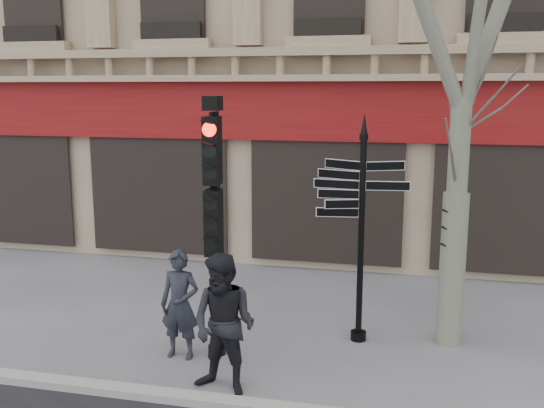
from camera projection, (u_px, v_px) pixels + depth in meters
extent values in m
plane|color=#5C5B60|center=(279.00, 364.00, 9.11)|extent=(80.00, 80.00, 0.00)
cube|color=#9A9891|center=(255.00, 407.00, 7.76)|extent=(80.00, 0.25, 0.12)
cube|color=#680A0E|center=(327.00, 111.00, 13.11)|extent=(28.00, 0.25, 1.30)
cube|color=#896D59|center=(327.00, 65.00, 12.71)|extent=(28.00, 0.35, 0.74)
cylinder|color=black|center=(361.00, 243.00, 9.67)|extent=(0.10, 0.10, 3.29)
cylinder|color=black|center=(358.00, 335.00, 9.97)|extent=(0.26, 0.26, 0.15)
cone|color=black|center=(364.00, 123.00, 9.32)|extent=(0.11, 0.11, 0.33)
cylinder|color=black|center=(215.00, 240.00, 9.11)|extent=(0.13, 0.13, 3.65)
cylinder|color=black|center=(217.00, 349.00, 9.44)|extent=(0.27, 0.27, 0.15)
cube|color=black|center=(215.00, 222.00, 9.06)|extent=(0.46, 0.35, 0.99)
cube|color=black|center=(213.00, 150.00, 8.86)|extent=(0.46, 0.35, 0.99)
sphere|color=#FF0C05|center=(213.00, 132.00, 8.81)|extent=(0.21, 0.21, 0.21)
cube|color=black|center=(213.00, 103.00, 8.73)|extent=(0.25, 0.31, 0.21)
cylinder|color=black|center=(448.00, 273.00, 9.81)|extent=(0.11, 0.11, 2.26)
cylinder|color=black|center=(445.00, 335.00, 10.01)|extent=(0.23, 0.23, 0.13)
cube|color=black|center=(451.00, 231.00, 9.68)|extent=(0.45, 0.39, 0.86)
cylinder|color=gray|center=(452.00, 270.00, 9.63)|extent=(0.41, 0.41, 2.48)
cylinder|color=gray|center=(459.00, 149.00, 9.28)|extent=(0.32, 0.32, 1.58)
imported|color=#20222B|center=(180.00, 304.00, 9.20)|extent=(0.62, 0.42, 1.69)
imported|color=black|center=(224.00, 325.00, 8.09)|extent=(1.08, 0.93, 1.93)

